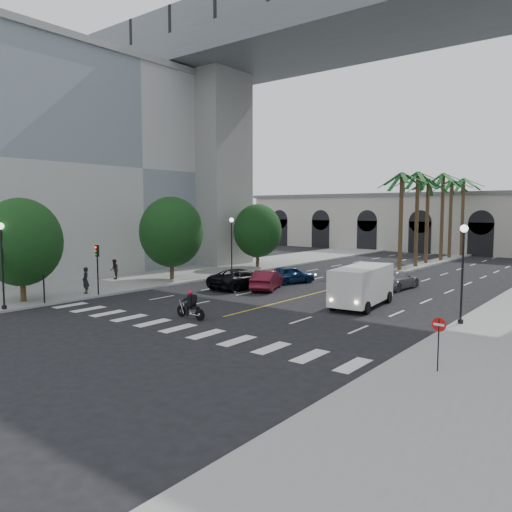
{
  "coord_description": "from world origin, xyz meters",
  "views": [
    {
      "loc": [
        18.78,
        -19.0,
        6.16
      ],
      "look_at": [
        -0.73,
        6.0,
        3.16
      ],
      "focal_mm": 35.0,
      "sensor_mm": 36.0,
      "label": 1
    }
  ],
  "objects_px": {
    "car_e": "(290,275)",
    "motorcycle_rider": "(191,306)",
    "traffic_signal_far": "(97,261)",
    "pedestrian_b": "(114,269)",
    "car_b": "(267,280)",
    "cargo_van": "(362,285)",
    "pedestrian_a": "(86,280)",
    "car_c": "(241,279)",
    "car_d": "(395,280)",
    "lamp_post_right": "(463,266)",
    "do_not_enter_sign": "(439,333)",
    "traffic_signal_near": "(43,267)",
    "lamp_post_left_far": "(232,241)",
    "lamp_post_left_near": "(2,258)",
    "car_a": "(367,292)"
  },
  "relations": [
    {
      "from": "car_d",
      "to": "cargo_van",
      "type": "height_order",
      "value": "cargo_van"
    },
    {
      "from": "car_b",
      "to": "traffic_signal_far",
      "type": "bearing_deg",
      "value": 29.74
    },
    {
      "from": "car_b",
      "to": "cargo_van",
      "type": "xyz_separation_m",
      "value": [
        8.71,
        -1.69,
        0.67
      ]
    },
    {
      "from": "car_c",
      "to": "traffic_signal_near",
      "type": "bearing_deg",
      "value": 71.64
    },
    {
      "from": "car_e",
      "to": "pedestrian_b",
      "type": "height_order",
      "value": "pedestrian_b"
    },
    {
      "from": "lamp_post_right",
      "to": "motorcycle_rider",
      "type": "bearing_deg",
      "value": -149.04
    },
    {
      "from": "lamp_post_right",
      "to": "pedestrian_a",
      "type": "bearing_deg",
      "value": -164.09
    },
    {
      "from": "traffic_signal_far",
      "to": "car_c",
      "type": "relative_size",
      "value": 0.66
    },
    {
      "from": "traffic_signal_near",
      "to": "car_b",
      "type": "height_order",
      "value": "traffic_signal_near"
    },
    {
      "from": "cargo_van",
      "to": "pedestrian_a",
      "type": "distance_m",
      "value": 19.23
    },
    {
      "from": "traffic_signal_far",
      "to": "car_b",
      "type": "height_order",
      "value": "traffic_signal_far"
    },
    {
      "from": "lamp_post_left_far",
      "to": "traffic_signal_far",
      "type": "relative_size",
      "value": 1.47
    },
    {
      "from": "lamp_post_left_far",
      "to": "traffic_signal_far",
      "type": "xyz_separation_m",
      "value": [
        0.1,
        -14.5,
        -0.71
      ]
    },
    {
      "from": "car_a",
      "to": "motorcycle_rider",
      "type": "bearing_deg",
      "value": 53.47
    },
    {
      "from": "traffic_signal_far",
      "to": "pedestrian_b",
      "type": "relative_size",
      "value": 2.12
    },
    {
      "from": "car_c",
      "to": "car_e",
      "type": "height_order",
      "value": "car_c"
    },
    {
      "from": "car_b",
      "to": "car_c",
      "type": "height_order",
      "value": "car_c"
    },
    {
      "from": "lamp_post_left_near",
      "to": "traffic_signal_far",
      "type": "bearing_deg",
      "value": 89.12
    },
    {
      "from": "lamp_post_left_far",
      "to": "pedestrian_b",
      "type": "relative_size",
      "value": 3.1
    },
    {
      "from": "pedestrian_a",
      "to": "traffic_signal_near",
      "type": "bearing_deg",
      "value": -58.89
    },
    {
      "from": "car_b",
      "to": "car_e",
      "type": "xyz_separation_m",
      "value": [
        -0.41,
        3.77,
        -0.01
      ]
    },
    {
      "from": "lamp_post_left_far",
      "to": "cargo_van",
      "type": "xyz_separation_m",
      "value": [
        16.31,
        -6.39,
        -1.8
      ]
    },
    {
      "from": "lamp_post_left_far",
      "to": "traffic_signal_near",
      "type": "relative_size",
      "value": 1.47
    },
    {
      "from": "lamp_post_left_far",
      "to": "traffic_signal_far",
      "type": "height_order",
      "value": "lamp_post_left_far"
    },
    {
      "from": "motorcycle_rider",
      "to": "car_d",
      "type": "bearing_deg",
      "value": 77.56
    },
    {
      "from": "car_c",
      "to": "car_d",
      "type": "relative_size",
      "value": 1.08
    },
    {
      "from": "lamp_post_right",
      "to": "car_b",
      "type": "distance_m",
      "value": 15.75
    },
    {
      "from": "car_b",
      "to": "pedestrian_a",
      "type": "distance_m",
      "value": 13.24
    },
    {
      "from": "car_c",
      "to": "cargo_van",
      "type": "relative_size",
      "value": 0.9
    },
    {
      "from": "traffic_signal_far",
      "to": "cargo_van",
      "type": "bearing_deg",
      "value": 26.58
    },
    {
      "from": "car_e",
      "to": "car_a",
      "type": "bearing_deg",
      "value": 176.14
    },
    {
      "from": "car_e",
      "to": "car_d",
      "type": "bearing_deg",
      "value": -142.84
    },
    {
      "from": "traffic_signal_near",
      "to": "car_b",
      "type": "bearing_deg",
      "value": 61.47
    },
    {
      "from": "do_not_enter_sign",
      "to": "traffic_signal_near",
      "type": "bearing_deg",
      "value": -171.19
    },
    {
      "from": "pedestrian_a",
      "to": "pedestrian_b",
      "type": "xyz_separation_m",
      "value": [
        -4.42,
        5.67,
        -0.08
      ]
    },
    {
      "from": "lamp_post_right",
      "to": "motorcycle_rider",
      "type": "height_order",
      "value": "lamp_post_right"
    },
    {
      "from": "motorcycle_rider",
      "to": "pedestrian_b",
      "type": "height_order",
      "value": "pedestrian_b"
    },
    {
      "from": "traffic_signal_near",
      "to": "car_e",
      "type": "height_order",
      "value": "traffic_signal_near"
    },
    {
      "from": "cargo_van",
      "to": "do_not_enter_sign",
      "type": "height_order",
      "value": "cargo_van"
    },
    {
      "from": "lamp_post_right",
      "to": "car_b",
      "type": "relative_size",
      "value": 1.18
    },
    {
      "from": "car_c",
      "to": "do_not_enter_sign",
      "type": "height_order",
      "value": "do_not_enter_sign"
    },
    {
      "from": "car_e",
      "to": "do_not_enter_sign",
      "type": "xyz_separation_m",
      "value": [
        17.21,
        -15.68,
        0.85
      ]
    },
    {
      "from": "car_e",
      "to": "motorcycle_rider",
      "type": "bearing_deg",
      "value": 121.92
    },
    {
      "from": "lamp_post_left_far",
      "to": "car_b",
      "type": "bearing_deg",
      "value": -31.75
    },
    {
      "from": "traffic_signal_far",
      "to": "traffic_signal_near",
      "type": "bearing_deg",
      "value": -90.0
    },
    {
      "from": "cargo_van",
      "to": "pedestrian_a",
      "type": "relative_size",
      "value": 3.27
    },
    {
      "from": "car_d",
      "to": "car_e",
      "type": "distance_m",
      "value": 8.43
    },
    {
      "from": "car_e",
      "to": "do_not_enter_sign",
      "type": "height_order",
      "value": "do_not_enter_sign"
    },
    {
      "from": "car_a",
      "to": "pedestrian_a",
      "type": "height_order",
      "value": "pedestrian_a"
    },
    {
      "from": "cargo_van",
      "to": "car_d",
      "type": "bearing_deg",
      "value": 91.69
    }
  ]
}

